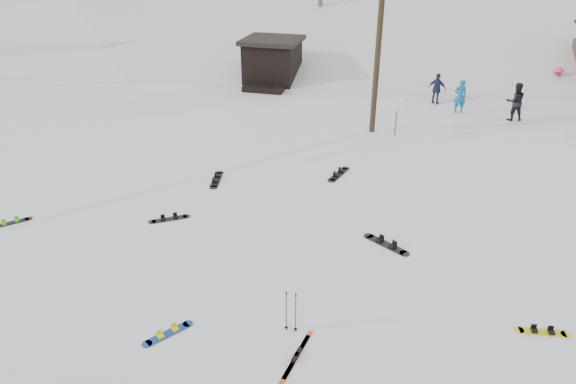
# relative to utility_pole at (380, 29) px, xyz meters

# --- Properties ---
(ground) EXTENTS (200.00, 200.00, 0.00)m
(ground) POSITION_rel_utility_pole_xyz_m (-2.00, -14.00, -4.68)
(ground) COLOR white
(ground) RESTS_ON ground
(ski_slope) EXTENTS (60.00, 85.24, 65.97)m
(ski_slope) POSITION_rel_utility_pole_xyz_m (-2.00, 41.00, -16.68)
(ski_slope) COLOR silver
(ski_slope) RESTS_ON ground
(ridge_left) EXTENTS (47.54, 95.03, 58.38)m
(ridge_left) POSITION_rel_utility_pole_xyz_m (-38.00, 34.00, -15.68)
(ridge_left) COLOR white
(ridge_left) RESTS_ON ground
(treeline_left) EXTENTS (20.00, 64.00, 10.00)m
(treeline_left) POSITION_rel_utility_pole_xyz_m (-36.00, 26.00, -4.68)
(treeline_left) COLOR black
(treeline_left) RESTS_ON ground
(utility_pole) EXTENTS (2.00, 0.26, 9.00)m
(utility_pole) POSITION_rel_utility_pole_xyz_m (0.00, 0.00, 0.00)
(utility_pole) COLOR #3A2819
(utility_pole) RESTS_ON ground
(trail_sign) EXTENTS (0.50, 0.09, 1.85)m
(trail_sign) POSITION_rel_utility_pole_xyz_m (1.10, -0.42, -3.41)
(trail_sign) COLOR #595B60
(trail_sign) RESTS_ON ground
(lift_hut) EXTENTS (3.40, 4.10, 2.75)m
(lift_hut) POSITION_rel_utility_pole_xyz_m (-7.00, 6.94, -3.32)
(lift_hut) COLOR black
(lift_hut) RESTS_ON ground
(hero_snowboard) EXTENTS (0.85, 1.11, 0.09)m
(hero_snowboard) POSITION_rel_utility_pole_xyz_m (-2.96, -15.02, -4.66)
(hero_snowboard) COLOR #183D9F
(hero_snowboard) RESTS_ON ground
(hero_skis) EXTENTS (0.36, 1.77, 0.09)m
(hero_skis) POSITION_rel_utility_pole_xyz_m (0.15, -14.93, -4.65)
(hero_skis) COLOR #AC3F11
(hero_skis) RESTS_ON ground
(ski_poles) EXTENTS (0.31, 0.08, 1.11)m
(ski_poles) POSITION_rel_utility_pole_xyz_m (-0.20, -14.13, -4.11)
(ski_poles) COLOR black
(ski_poles) RESTS_ON ground
(board_scatter_a) EXTENTS (1.18, 0.89, 0.10)m
(board_scatter_a) POSITION_rel_utility_pole_xyz_m (-5.41, -10.11, -4.66)
(board_scatter_a) COLOR black
(board_scatter_a) RESTS_ON ground
(board_scatter_b) EXTENTS (0.57, 1.58, 0.11)m
(board_scatter_b) POSITION_rel_utility_pole_xyz_m (-5.05, -6.92, -4.65)
(board_scatter_b) COLOR black
(board_scatter_b) RESTS_ON ground
(board_scatter_c) EXTENTS (0.96, 1.02, 0.09)m
(board_scatter_c) POSITION_rel_utility_pole_xyz_m (-10.26, -11.69, -4.66)
(board_scatter_c) COLOR black
(board_scatter_c) RESTS_ON ground
(board_scatter_d) EXTENTS (1.45, 1.00, 0.11)m
(board_scatter_d) POSITION_rel_utility_pole_xyz_m (1.63, -9.79, -4.65)
(board_scatter_d) COLOR black
(board_scatter_d) RESTS_ON ground
(board_scatter_e) EXTENTS (1.29, 0.37, 0.09)m
(board_scatter_e) POSITION_rel_utility_pole_xyz_m (5.56, -12.66, -4.66)
(board_scatter_e) COLOR yellow
(board_scatter_e) RESTS_ON ground
(board_scatter_f) EXTENTS (0.63, 1.57, 0.11)m
(board_scatter_f) POSITION_rel_utility_pole_xyz_m (-0.65, -5.21, -4.65)
(board_scatter_f) COLOR black
(board_scatter_f) RESTS_ON ground
(skier_teal) EXTENTS (0.68, 0.50, 1.72)m
(skier_teal) POSITION_rel_utility_pole_xyz_m (4.00, 4.03, -3.82)
(skier_teal) COLOR #0E638E
(skier_teal) RESTS_ON ground
(skier_dark) EXTENTS (1.05, 0.90, 1.89)m
(skier_dark) POSITION_rel_utility_pole_xyz_m (6.58, 3.49, -3.73)
(skier_dark) COLOR black
(skier_dark) RESTS_ON ground
(skier_pink) EXTENTS (1.16, 0.80, 1.65)m
(skier_pink) POSITION_rel_utility_pole_xyz_m (9.35, 8.67, -3.86)
(skier_pink) COLOR #E04F60
(skier_pink) RESTS_ON ground
(skier_navy) EXTENTS (1.06, 0.70, 1.68)m
(skier_navy) POSITION_rel_utility_pole_xyz_m (2.83, 5.23, -3.84)
(skier_navy) COLOR #1D2549
(skier_navy) RESTS_ON ground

